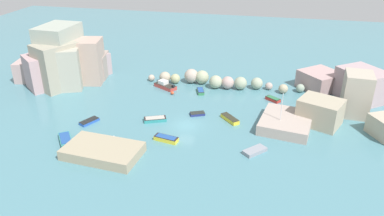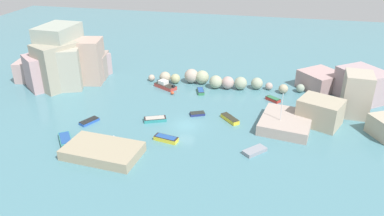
{
  "view_description": "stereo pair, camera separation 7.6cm",
  "coord_description": "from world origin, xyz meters",
  "px_view_note": "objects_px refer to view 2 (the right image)",
  "views": [
    {
      "loc": [
        12.04,
        -48.7,
        27.42
      ],
      "look_at": [
        0.0,
        4.15,
        1.0
      ],
      "focal_mm": 34.98,
      "sensor_mm": 36.0,
      "label": 1
    },
    {
      "loc": [
        12.11,
        -48.68,
        27.42
      ],
      "look_at": [
        0.0,
        4.15,
        1.0
      ],
      "focal_mm": 34.98,
      "sensor_mm": 36.0,
      "label": 2
    }
  ],
  "objects_px": {
    "moored_boat_2": "(230,119)",
    "moored_boat_11": "(165,85)",
    "moored_boat_1": "(279,127)",
    "moored_boat_0": "(89,121)",
    "moored_boat_3": "(118,142)",
    "moored_boat_5": "(155,119)",
    "moored_boat_10": "(197,114)",
    "stone_dock": "(103,151)",
    "moored_boat_6": "(65,140)",
    "moored_boat_8": "(166,139)",
    "channel_buoy": "(172,93)",
    "moored_boat_4": "(255,151)",
    "moored_boat_9": "(273,99)",
    "moored_boat_7": "(201,91)"
  },
  "relations": [
    {
      "from": "stone_dock",
      "to": "moored_boat_8",
      "type": "xyz_separation_m",
      "value": [
        7.1,
        5.47,
        -0.33
      ]
    },
    {
      "from": "moored_boat_1",
      "to": "moored_boat_9",
      "type": "height_order",
      "value": "moored_boat_1"
    },
    {
      "from": "moored_boat_6",
      "to": "moored_boat_1",
      "type": "bearing_deg",
      "value": 72.75
    },
    {
      "from": "moored_boat_10",
      "to": "moored_boat_4",
      "type": "bearing_deg",
      "value": -66.93
    },
    {
      "from": "channel_buoy",
      "to": "moored_boat_4",
      "type": "xyz_separation_m",
      "value": [
        15.99,
        -16.15,
        -0.03
      ]
    },
    {
      "from": "moored_boat_1",
      "to": "moored_boat_8",
      "type": "bearing_deg",
      "value": 37.35
    },
    {
      "from": "moored_boat_10",
      "to": "moored_boat_11",
      "type": "xyz_separation_m",
      "value": [
        -8.29,
        9.64,
        0.29
      ]
    },
    {
      "from": "moored_boat_11",
      "to": "stone_dock",
      "type": "bearing_deg",
      "value": 116.07
    },
    {
      "from": "moored_boat_3",
      "to": "moored_boat_5",
      "type": "xyz_separation_m",
      "value": [
        3.03,
        7.63,
        0.08
      ]
    },
    {
      "from": "moored_boat_8",
      "to": "moored_boat_11",
      "type": "xyz_separation_m",
      "value": [
        -5.66,
        18.51,
        0.15
      ]
    },
    {
      "from": "moored_boat_3",
      "to": "moored_boat_8",
      "type": "distance_m",
      "value": 6.79
    },
    {
      "from": "moored_boat_5",
      "to": "moored_boat_9",
      "type": "bearing_deg",
      "value": 10.28
    },
    {
      "from": "moored_boat_3",
      "to": "moored_boat_4",
      "type": "xyz_separation_m",
      "value": [
        18.89,
        1.96,
        0.03
      ]
    },
    {
      "from": "moored_boat_8",
      "to": "moored_boat_5",
      "type": "bearing_deg",
      "value": -46.26
    },
    {
      "from": "moored_boat_10",
      "to": "moored_boat_1",
      "type": "bearing_deg",
      "value": -32.64
    },
    {
      "from": "moored_boat_5",
      "to": "stone_dock",
      "type": "bearing_deg",
      "value": -132.03
    },
    {
      "from": "channel_buoy",
      "to": "moored_boat_5",
      "type": "height_order",
      "value": "moored_boat_5"
    },
    {
      "from": "stone_dock",
      "to": "moored_boat_5",
      "type": "bearing_deg",
      "value": 71.17
    },
    {
      "from": "moored_boat_1",
      "to": "moored_boat_7",
      "type": "relative_size",
      "value": 2.06
    },
    {
      "from": "moored_boat_2",
      "to": "moored_boat_7",
      "type": "height_order",
      "value": "moored_boat_2"
    },
    {
      "from": "moored_boat_1",
      "to": "moored_boat_10",
      "type": "height_order",
      "value": "moored_boat_1"
    },
    {
      "from": "moored_boat_0",
      "to": "moored_boat_4",
      "type": "distance_m",
      "value": 25.79
    },
    {
      "from": "stone_dock",
      "to": "moored_boat_6",
      "type": "relative_size",
      "value": 2.45
    },
    {
      "from": "moored_boat_11",
      "to": "moored_boat_6",
      "type": "bearing_deg",
      "value": 99.15
    },
    {
      "from": "moored_boat_4",
      "to": "moored_boat_5",
      "type": "distance_m",
      "value": 16.85
    },
    {
      "from": "moored_boat_5",
      "to": "moored_boat_7",
      "type": "height_order",
      "value": "moored_boat_7"
    },
    {
      "from": "moored_boat_1",
      "to": "moored_boat_6",
      "type": "bearing_deg",
      "value": 32.76
    },
    {
      "from": "moored_boat_6",
      "to": "stone_dock",
      "type": "bearing_deg",
      "value": 36.16
    },
    {
      "from": "moored_boat_2",
      "to": "moored_boat_5",
      "type": "distance_m",
      "value": 11.7
    },
    {
      "from": "moored_boat_9",
      "to": "moored_boat_1",
      "type": "bearing_deg",
      "value": 134.67
    },
    {
      "from": "moored_boat_6",
      "to": "moored_boat_8",
      "type": "relative_size",
      "value": 1.12
    },
    {
      "from": "moored_boat_9",
      "to": "moored_boat_10",
      "type": "bearing_deg",
      "value": 72.88
    },
    {
      "from": "moored_boat_7",
      "to": "moored_boat_10",
      "type": "relative_size",
      "value": 1.11
    },
    {
      "from": "moored_boat_10",
      "to": "stone_dock",
      "type": "bearing_deg",
      "value": -148.23
    },
    {
      "from": "moored_boat_1",
      "to": "stone_dock",
      "type": "bearing_deg",
      "value": 42.05
    },
    {
      "from": "moored_boat_4",
      "to": "moored_boat_8",
      "type": "xyz_separation_m",
      "value": [
        -12.48,
        0.27,
        0.1
      ]
    },
    {
      "from": "moored_boat_3",
      "to": "moored_boat_11",
      "type": "xyz_separation_m",
      "value": [
        0.75,
        20.74,
        0.28
      ]
    },
    {
      "from": "moored_boat_2",
      "to": "moored_boat_11",
      "type": "xyz_separation_m",
      "value": [
        -13.66,
        10.42,
        0.18
      ]
    },
    {
      "from": "moored_boat_4",
      "to": "moored_boat_7",
      "type": "height_order",
      "value": "moored_boat_7"
    },
    {
      "from": "moored_boat_4",
      "to": "moored_boat_11",
      "type": "distance_m",
      "value": 26.11
    },
    {
      "from": "moored_boat_1",
      "to": "moored_boat_4",
      "type": "xyz_separation_m",
      "value": [
        -3.1,
        -7.19,
        -0.19
      ]
    },
    {
      "from": "stone_dock",
      "to": "moored_boat_8",
      "type": "height_order",
      "value": "stone_dock"
    },
    {
      "from": "moored_boat_2",
      "to": "moored_boat_9",
      "type": "height_order",
      "value": "moored_boat_2"
    },
    {
      "from": "moored_boat_8",
      "to": "moored_boat_1",
      "type": "bearing_deg",
      "value": -144.4
    },
    {
      "from": "moored_boat_1",
      "to": "moored_boat_8",
      "type": "height_order",
      "value": "moored_boat_1"
    },
    {
      "from": "moored_boat_1",
      "to": "moored_boat_0",
      "type": "bearing_deg",
      "value": 21.99
    },
    {
      "from": "channel_buoy",
      "to": "moored_boat_5",
      "type": "relative_size",
      "value": 0.15
    },
    {
      "from": "moored_boat_6",
      "to": "channel_buoy",
      "type": "bearing_deg",
      "value": 115.35
    },
    {
      "from": "moored_boat_9",
      "to": "moored_boat_10",
      "type": "distance_m",
      "value": 14.32
    },
    {
      "from": "stone_dock",
      "to": "moored_boat_7",
      "type": "bearing_deg",
      "value": 70.17
    }
  ]
}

